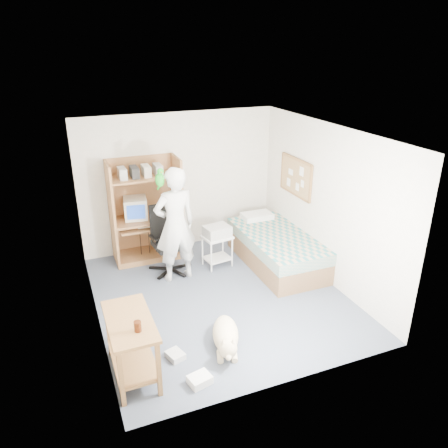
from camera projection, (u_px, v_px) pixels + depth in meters
name	position (u px, v px, depth m)	size (l,w,h in m)	color
floor	(220.00, 296.00, 6.70)	(4.00, 4.00, 0.00)	#485062
wall_back	(179.00, 182.00, 7.93)	(3.60, 0.02, 2.50)	silver
wall_right	(326.00, 204.00, 6.84)	(0.02, 4.00, 2.50)	silver
wall_left	(89.00, 240.00, 5.60)	(0.02, 4.00, 2.50)	silver
ceiling	(219.00, 133.00, 5.73)	(3.60, 4.00, 0.02)	white
computer_hutch	(146.00, 214.00, 7.63)	(1.20, 0.63, 1.80)	brown
bed	(276.00, 249.00, 7.57)	(1.02, 2.02, 0.66)	brown
side_desk	(131.00, 339.00, 4.95)	(0.50, 1.00, 0.75)	brown
corkboard	(296.00, 177.00, 7.52)	(0.04, 0.94, 0.66)	olive
office_chair	(168.00, 248.00, 7.31)	(0.64, 0.64, 1.13)	black
person	(175.00, 225.00, 6.86)	(0.69, 0.45, 1.88)	silver
parrot	(160.00, 178.00, 6.50)	(0.14, 0.24, 0.38)	#168613
dog	(226.00, 336.00, 5.52)	(0.53, 0.99, 0.38)	#CFB98B
printer_cart	(217.00, 246.00, 7.47)	(0.52, 0.44, 0.56)	silver
printer	(217.00, 231.00, 7.37)	(0.42, 0.32, 0.18)	#ABACA7
crt_monitor	(135.00, 208.00, 7.53)	(0.44, 0.46, 0.36)	beige
keyboard	(150.00, 225.00, 7.56)	(0.45, 0.16, 0.03)	beige
pencil_cup	(165.00, 213.00, 7.66)	(0.08, 0.08, 0.12)	gold
drink_glass	(138.00, 326.00, 4.64)	(0.08, 0.08, 0.12)	#3B1809
floor_box_a	(200.00, 380.00, 4.97)	(0.25, 0.20, 0.10)	white
floor_box_b	(175.00, 355.00, 5.37)	(0.18, 0.22, 0.08)	#BBBBB6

